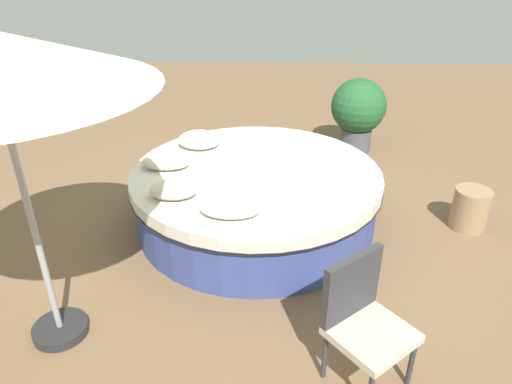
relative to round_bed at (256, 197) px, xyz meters
The scene contains 9 objects.
ground_plane 0.34m from the round_bed, ahead, with size 16.00×16.00×0.00m, color brown.
round_bed is the anchor object (origin of this frame).
throw_pillow_0 1.01m from the round_bed, 40.22° to the right, with size 0.50×0.37×0.21m, color white.
throw_pillow_1 1.06m from the round_bed, ahead, with size 0.51×0.30×0.15m, color beige.
throw_pillow_2 1.07m from the round_bed, 39.13° to the left, with size 0.46×0.33×0.16m, color beige.
throw_pillow_3 1.03m from the round_bed, 78.80° to the left, with size 0.56×0.34×0.15m, color white.
patio_chair 2.23m from the round_bed, 111.94° to the left, with size 0.72×0.72×0.98m.
planter 2.62m from the round_bed, 123.01° to the right, with size 0.81×0.81×1.10m.
side_table 2.37m from the round_bed, behind, with size 0.39×0.39×0.47m, color #997A56.
Camera 1 is at (-0.20, 4.55, 2.85)m, focal length 32.92 mm.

